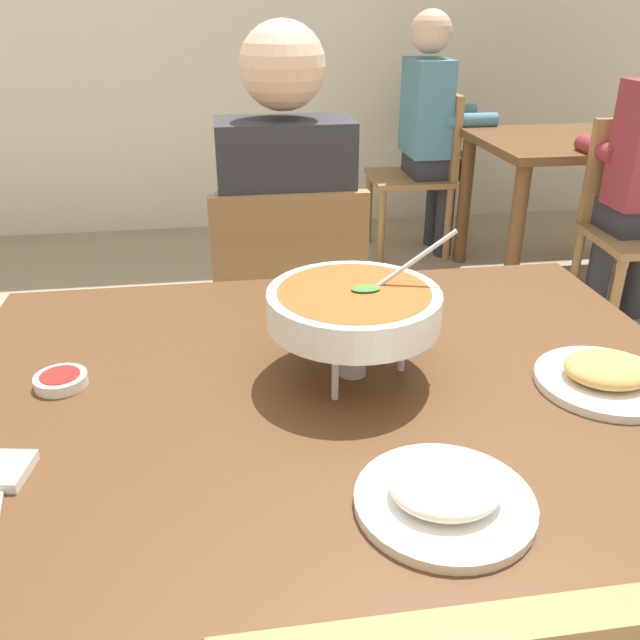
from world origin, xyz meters
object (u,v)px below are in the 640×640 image
dining_table_main (332,427)px  appetizer_plate (606,375)px  rice_plate (445,494)px  sauce_dish (61,380)px  curry_bowl (354,308)px  chair_bg_right (426,164)px  dining_table_far (578,165)px  patron_bg_right (432,121)px  chair_bg_left (638,215)px  chair_diner_main (288,314)px  diner_main (285,234)px

dining_table_main → appetizer_plate: size_ratio=5.56×
rice_plate → sauce_dish: 0.69m
curry_bowl → chair_bg_right: bearing=70.3°
dining_table_far → patron_bg_right: (-0.59, 0.55, 0.14)m
sauce_dish → dining_table_far: 2.91m
appetizer_plate → chair_bg_left: bearing=55.4°
dining_table_main → dining_table_far: 2.64m
dining_table_main → chair_bg_right: bearing=69.7°
rice_plate → appetizer_plate: same height
chair_diner_main → curry_bowl: bearing=-87.0°
sauce_dish → dining_table_far: sauce_dish is taller
chair_diner_main → patron_bg_right: patron_bg_right is taller
curry_bowl → rice_plate: size_ratio=1.39×
curry_bowl → sauce_dish: bearing=176.1°
rice_plate → appetizer_plate: size_ratio=1.00×
rice_plate → chair_diner_main: bearing=94.7°
dining_table_far → chair_bg_left: (0.01, -0.54, -0.10)m
dining_table_main → patron_bg_right: size_ratio=1.02×
chair_diner_main → diner_main: size_ratio=0.69×
chair_bg_right → appetizer_plate: bearing=-100.7°
chair_diner_main → chair_bg_left: (1.60, 0.78, 0.00)m
chair_diner_main → dining_table_far: (1.59, 1.32, 0.10)m
chair_bg_left → patron_bg_right: size_ratio=0.69×
dining_table_main → dining_table_far: size_ratio=1.33×
dining_table_main → dining_table_far: same height
chair_bg_left → chair_bg_right: 1.26m
diner_main → rice_plate: bearing=-85.4°
patron_bg_right → chair_bg_right: bearing=171.1°
diner_main → chair_bg_right: size_ratio=1.46×
diner_main → dining_table_far: size_ratio=1.31×
dining_table_main → chair_diner_main: chair_diner_main is taller
appetizer_plate → dining_table_main: bearing=169.9°
curry_bowl → appetizer_plate: size_ratio=1.39×
sauce_dish → chair_bg_right: bearing=60.8°
curry_bowl → chair_bg_left: (1.56, 1.54, -0.36)m
dining_table_main → appetizer_plate: bearing=-10.1°
dining_table_main → sauce_dish: size_ratio=14.82×
curry_bowl → patron_bg_right: 2.81m
diner_main → patron_bg_right: same height
dining_table_far → chair_bg_right: bearing=137.4°
appetizer_plate → sauce_dish: appetizer_plate is taller
chair_bg_right → dining_table_far: bearing=-42.6°
appetizer_plate → chair_bg_left: 2.02m
dining_table_main → rice_plate: size_ratio=5.56×
dining_table_main → dining_table_far: (1.59, 2.10, -0.04)m
sauce_dish → patron_bg_right: (1.47, 2.60, -0.01)m
dining_table_far → chair_bg_right: chair_bg_right is taller
chair_diner_main → rice_plate: chair_diner_main is taller
rice_plate → appetizer_plate: 0.45m
diner_main → chair_bg_left: size_ratio=1.46×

